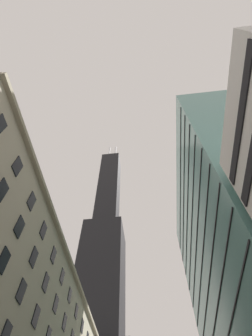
% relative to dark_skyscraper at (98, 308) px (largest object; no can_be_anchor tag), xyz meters
% --- Properties ---
extents(dark_skyscraper, '(27.82, 27.82, 189.61)m').
position_rel_dark_skyscraper_xyz_m(dark_skyscraper, '(0.00, 0.00, 0.00)').
color(dark_skyscraper, black).
rests_on(dark_skyscraper, ground).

